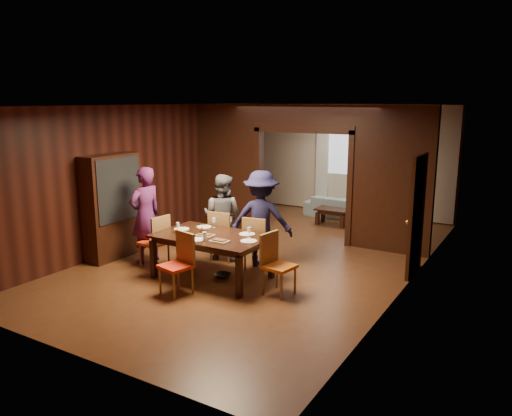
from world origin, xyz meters
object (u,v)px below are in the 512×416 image
Objects in this scene: person_purple at (146,215)px; person_grey at (222,217)px; hutch at (112,207)px; chair_far_l at (224,235)px; chair_near at (176,264)px; coffee_table at (332,217)px; chair_far_r at (258,242)px; chair_left at (154,241)px; chair_right at (279,265)px; dining_table at (212,256)px; person_navy at (261,219)px; sofa at (342,207)px.

person_purple is 1.43m from person_grey.
person_purple is at bearing 7.77° from hutch.
chair_far_l is 1.00× the size of chair_near.
coffee_table is at bearing 167.68° from person_purple.
chair_far_l is 1.00× the size of chair_far_r.
chair_left is 1.00× the size of chair_right.
hutch is at bearing -86.81° from chair_left.
coffee_table is 0.82× the size of chair_far_l.
chair_right is (2.59, -0.00, 0.00)m from chair_left.
chair_right and chair_far_r have the same top height.
chair_left is (0.31, -0.15, -0.42)m from person_purple.
chair_near reaches higher than dining_table.
chair_left is (-1.64, -1.07, -0.40)m from person_navy.
dining_table is 2.38× the size of coffee_table.
person_navy is at bearing 176.94° from chair_far_l.
chair_left is (-1.61, -4.59, 0.28)m from coffee_table.
person_purple is 0.95× the size of dining_table.
sofa is 0.81m from coffee_table.
hutch reaches higher than person_purple.
person_purple is 1.50m from chair_far_l.
person_grey is at bearing -19.88° from person_navy.
person_navy is 0.93× the size of dining_table.
chair_right is 1.30m from chair_far_r.
sofa is 6.22m from chair_near.
chair_far_l is (-0.74, -3.61, 0.28)m from coffee_table.
person_navy is 1.19m from dining_table.
dining_table is (-0.38, -1.01, -0.50)m from person_navy.
sofa is (-0.10, 4.32, -0.61)m from person_navy.
hutch reaches higher than chair_right.
person_purple is at bearing 95.62° from chair_right.
chair_right is (0.98, -4.59, 0.28)m from coffee_table.
sofa is 1.93× the size of chair_far_l.
chair_far_l and chair_far_r have the same top height.
hutch is (-2.72, -0.87, 0.52)m from chair_far_r.
person_navy is at bearing 128.75° from chair_left.
dining_table is at bearing 88.87° from sofa.
chair_far_l reaches higher than sofa.
chair_right is at bearing -77.96° from coffee_table.
coffee_table is 0.40× the size of hutch.
chair_near is (-0.45, -1.89, -0.40)m from person_navy.
person_navy is 1.82× the size of chair_far_l.
person_purple reaches higher than sofa.
chair_right is at bearing 102.86° from sofa.
dining_table is 1.00m from chair_far_l.
chair_right is 3.68m from hutch.
sofa is 1.93× the size of chair_right.
person_grey is 4.43m from sofa.
dining_table is 1.96× the size of chair_right.
person_grey is 0.35m from chair_far_l.
person_navy is (0.85, 0.01, 0.06)m from person_grey.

